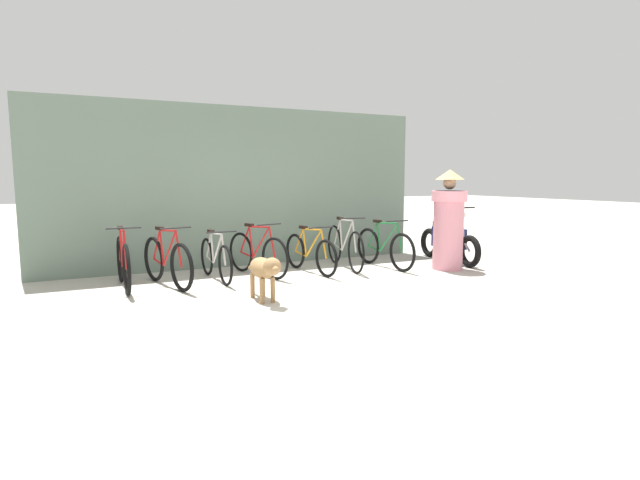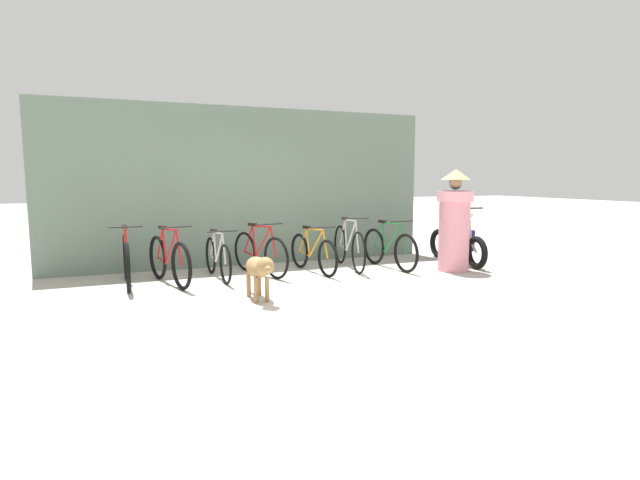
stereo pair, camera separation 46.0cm
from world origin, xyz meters
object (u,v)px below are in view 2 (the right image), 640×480
(stray_dog, at_px, (259,269))
(bicycle_0, at_px, (126,261))
(bicycle_1, at_px, (169,260))
(motorcycle, at_px, (457,241))
(person_in_robes, at_px, (454,220))
(bicycle_4, at_px, (313,253))
(bicycle_3, at_px, (260,253))
(bicycle_5, at_px, (349,247))
(bicycle_2, at_px, (218,258))
(bicycle_6, at_px, (389,248))

(stray_dog, bearing_deg, bicycle_0, -136.58)
(bicycle_1, bearing_deg, motorcycle, 74.08)
(motorcycle, xyz_separation_m, person_in_robes, (-0.52, -0.60, 0.45))
(bicycle_4, bearing_deg, person_in_robes, 64.51)
(bicycle_1, relative_size, motorcycle, 0.86)
(bicycle_3, bearing_deg, stray_dog, -32.64)
(person_in_robes, bearing_deg, bicycle_0, 4.91)
(bicycle_5, bearing_deg, bicycle_2, -80.39)
(bicycle_2, relative_size, bicycle_3, 1.00)
(bicycle_5, relative_size, motorcycle, 0.95)
(bicycle_1, height_order, bicycle_3, bicycle_1)
(bicycle_0, bearing_deg, motorcycle, 86.93)
(bicycle_5, relative_size, person_in_robes, 1.04)
(bicycle_1, xyz_separation_m, bicycle_6, (3.73, -0.08, -0.01))
(stray_dog, bearing_deg, bicycle_3, 163.75)
(bicycle_5, height_order, bicycle_6, bicycle_5)
(bicycle_1, bearing_deg, bicycle_4, 76.59)
(motorcycle, relative_size, stray_dog, 1.79)
(bicycle_2, bearing_deg, bicycle_1, -83.27)
(motorcycle, bearing_deg, bicycle_4, -87.43)
(stray_dog, xyz_separation_m, person_in_robes, (3.65, 0.79, 0.45))
(person_in_robes, bearing_deg, bicycle_2, 1.93)
(bicycle_3, xyz_separation_m, stray_dog, (-0.47, -1.70, 0.06))
(bicycle_5, bearing_deg, bicycle_1, -78.23)
(bicycle_4, height_order, bicycle_6, bicycle_6)
(bicycle_4, xyz_separation_m, motorcycle, (2.82, -0.16, 0.08))
(bicycle_0, xyz_separation_m, bicycle_3, (2.05, 0.07, -0.01))
(bicycle_3, bearing_deg, bicycle_0, -104.97)
(bicycle_5, distance_m, stray_dog, 2.67)
(bicycle_2, distance_m, bicycle_5, 2.31)
(bicycle_1, height_order, motorcycle, motorcycle)
(bicycle_5, relative_size, bicycle_6, 1.09)
(bicycle_0, bearing_deg, bicycle_4, 87.74)
(stray_dog, bearing_deg, bicycle_1, -147.25)
(bicycle_2, bearing_deg, bicycle_3, 93.14)
(bicycle_1, xyz_separation_m, bicycle_3, (1.46, 0.21, -0.01))
(bicycle_1, xyz_separation_m, person_in_robes, (4.63, -0.70, 0.50))
(bicycle_4, xyz_separation_m, bicycle_6, (1.39, -0.14, 0.02))
(motorcycle, bearing_deg, bicycle_0, -86.59)
(motorcycle, distance_m, stray_dog, 4.40)
(bicycle_2, bearing_deg, bicycle_6, 82.84)
(bicycle_5, bearing_deg, person_in_robes, 69.34)
(bicycle_0, distance_m, bicycle_5, 3.65)
(bicycle_1, bearing_deg, bicycle_2, 85.06)
(bicycle_1, distance_m, person_in_robes, 4.71)
(motorcycle, bearing_deg, bicycle_5, -91.76)
(bicycle_3, bearing_deg, bicycle_6, 65.79)
(bicycle_2, relative_size, bicycle_4, 0.98)
(bicycle_5, xyz_separation_m, motorcycle, (2.10, -0.28, 0.03))
(bicycle_1, xyz_separation_m, stray_dog, (0.98, -1.49, 0.06))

